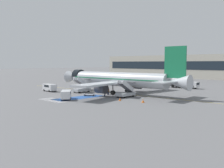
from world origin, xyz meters
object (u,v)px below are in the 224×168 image
(boarding_stairs_aft, at_px, (126,93))
(traffic_cone_0, at_px, (143,101))
(service_van_0, at_px, (66,94))
(baggage_cart, at_px, (90,95))
(ground_crew_1, at_px, (108,91))
(ground_crew_0, at_px, (105,93))
(service_van_1, at_px, (50,87))
(terminal_building, at_px, (215,67))
(traffic_cone_1, at_px, (120,99))
(ground_crew_2, at_px, (108,91))
(airliner, at_px, (118,79))
(boarding_stairs_forward, at_px, (82,89))
(fuel_tanker, at_px, (184,83))

(boarding_stairs_aft, distance_m, traffic_cone_0, 8.93)
(service_van_0, height_order, baggage_cart, service_van_0)
(boarding_stairs_aft, bearing_deg, ground_crew_1, 168.48)
(boarding_stairs_aft, distance_m, ground_crew_0, 5.15)
(service_van_1, bearing_deg, terminal_building, 179.07)
(traffic_cone_1, bearing_deg, ground_crew_1, 148.27)
(baggage_cart, relative_size, ground_crew_2, 1.72)
(airliner, height_order, baggage_cart, airliner)
(service_van_0, height_order, ground_crew_2, service_van_0)
(service_van_1, distance_m, traffic_cone_1, 26.24)
(service_van_1, distance_m, ground_crew_2, 18.45)
(boarding_stairs_forward, distance_m, service_van_0, 13.82)
(ground_crew_1, distance_m, traffic_cone_1, 11.62)
(baggage_cart, height_order, traffic_cone_0, baggage_cart)
(ground_crew_0, xyz_separation_m, traffic_cone_1, (7.40, -2.70, -0.60))
(airliner, distance_m, traffic_cone_0, 16.66)
(boarding_stairs_aft, distance_m, service_van_1, 24.05)
(fuel_tanker, height_order, ground_crew_2, fuel_tanker)
(baggage_cart, bearing_deg, boarding_stairs_forward, -156.07)
(service_van_0, bearing_deg, baggage_cart, 47.39)
(service_van_0, height_order, traffic_cone_0, service_van_0)
(boarding_stairs_aft, distance_m, terminal_building, 82.86)
(traffic_cone_0, bearing_deg, service_van_0, -151.21)
(ground_crew_0, bearing_deg, ground_crew_2, -162.93)
(boarding_stairs_forward, relative_size, fuel_tanker, 0.57)
(traffic_cone_1, bearing_deg, terminal_building, 100.77)
(baggage_cart, distance_m, ground_crew_2, 4.89)
(airliner, height_order, boarding_stairs_aft, airliner)
(service_van_0, distance_m, terminal_building, 93.95)
(airliner, xyz_separation_m, ground_crew_1, (-0.74, -3.00, -2.79))
(fuel_tanker, relative_size, service_van_1, 1.79)
(airliner, relative_size, traffic_cone_0, 58.21)
(boarding_stairs_forward, height_order, ground_crew_0, boarding_stairs_forward)
(ground_crew_1, bearing_deg, fuel_tanker, 9.29)
(airliner, height_order, ground_crew_0, airliner)
(ground_crew_0, bearing_deg, service_van_0, -23.54)
(fuel_tanker, bearing_deg, traffic_cone_0, 14.71)
(traffic_cone_1, bearing_deg, fuel_tanker, 97.06)
(service_van_0, height_order, traffic_cone_1, service_van_0)
(boarding_stairs_forward, xyz_separation_m, boarding_stairs_aft, (15.03, 0.91, -0.02))
(ground_crew_0, bearing_deg, ground_crew_1, -154.52)
(terminal_building, bearing_deg, airliner, -84.58)
(ground_crew_2, xyz_separation_m, traffic_cone_0, (13.86, -3.91, -0.64))
(service_van_0, distance_m, ground_crew_2, 12.09)
(ground_crew_1, bearing_deg, terminal_building, 25.14)
(service_van_1, xyz_separation_m, traffic_cone_1, (26.22, 0.58, -0.91))
(boarding_stairs_forward, height_order, traffic_cone_1, boarding_stairs_forward)
(fuel_tanker, relative_size, traffic_cone_1, 15.26)
(baggage_cart, distance_m, ground_crew_1, 5.43)
(fuel_tanker, relative_size, ground_crew_0, 5.88)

